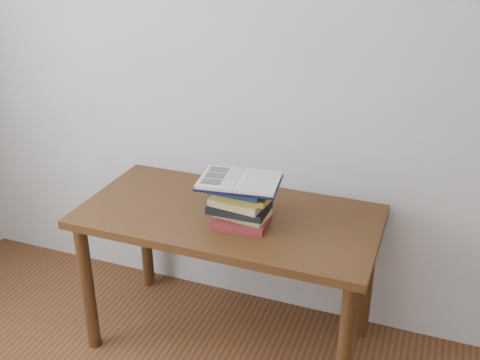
% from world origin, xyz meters
% --- Properties ---
extents(desk, '(1.31, 0.65, 0.70)m').
position_xyz_m(desk, '(-0.03, 1.38, 0.60)').
color(desk, '#4B2612').
rests_on(desk, ground).
extents(book_stack, '(0.25, 0.20, 0.18)m').
position_xyz_m(book_stack, '(0.05, 1.31, 0.79)').
color(book_stack, maroon).
rests_on(book_stack, desk).
extents(open_book, '(0.35, 0.27, 0.03)m').
position_xyz_m(open_book, '(0.04, 1.32, 0.90)').
color(open_book, black).
rests_on(open_book, book_stack).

